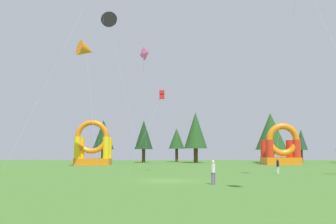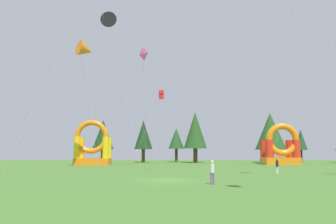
{
  "view_description": "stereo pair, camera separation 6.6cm",
  "coord_description": "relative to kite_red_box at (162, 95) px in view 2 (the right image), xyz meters",
  "views": [
    {
      "loc": [
        -0.01,
        -30.07,
        2.49
      ],
      "look_at": [
        0.0,
        13.56,
        6.97
      ],
      "focal_mm": 39.29,
      "sensor_mm": 36.0,
      "label": 1
    },
    {
      "loc": [
        0.06,
        -30.07,
        2.49
      ],
      "look_at": [
        0.0,
        13.56,
        6.97
      ],
      "focal_mm": 39.29,
      "sensor_mm": 36.0,
      "label": 2
    }
  ],
  "objects": [
    {
      "name": "person_left_edge",
      "position": [
        12.15,
        -2.23,
        -7.72
      ],
      "size": [
        0.36,
        0.36,
        1.54
      ],
      "rotation": [
        0.0,
        0.0,
        5.75
      ],
      "color": "silver",
      "rests_on": "ground_plane"
    },
    {
      "name": "tree_row_2",
      "position": [
        -4.05,
        31.03,
        -3.28
      ],
      "size": [
        3.56,
        3.56,
        8.23
      ],
      "color": "#4C331E",
      "rests_on": "ground_plane"
    },
    {
      "name": "ground_plane",
      "position": [
        0.71,
        -10.79,
        -8.64
      ],
      "size": [
        120.0,
        120.0,
        0.0
      ],
      "primitive_type": "plane",
      "color": "#47752D"
    },
    {
      "name": "kite_orange_delta",
      "position": [
        -10.85,
        9.54,
        7.81
      ],
      "size": [
        4.35,
        5.48,
        17.75
      ],
      "color": "orange",
      "rests_on": "ground_plane"
    },
    {
      "name": "tree_row_3",
      "position": [
        2.46,
        34.31,
        -3.92
      ],
      "size": [
        3.2,
        3.2,
        6.88
      ],
      "color": "#4C331E",
      "rests_on": "ground_plane"
    },
    {
      "name": "tree_row_6",
      "position": [
        27.11,
        32.08,
        -4.25
      ],
      "size": [
        2.46,
        2.46,
        6.47
      ],
      "color": "#4C331E",
      "rests_on": "ground_plane"
    },
    {
      "name": "kite_red_box",
      "position": [
        0.0,
        0.0,
        0.0
      ],
      "size": [
        3.99,
        0.58,
        9.12
      ],
      "color": "red",
      "rests_on": "ground_plane"
    },
    {
      "name": "person_far_side",
      "position": [
        3.96,
        -14.13,
        -7.61
      ],
      "size": [
        0.31,
        0.31,
        1.73
      ],
      "rotation": [
        0.0,
        0.0,
        6.24
      ],
      "color": "#724C8C",
      "rests_on": "ground_plane"
    },
    {
      "name": "kite_black_delta",
      "position": [
        -8.03,
        12.62,
        12.96
      ],
      "size": [
        5.99,
        2.27,
        22.82
      ],
      "color": "black",
      "rests_on": "ground_plane"
    },
    {
      "name": "tree_row_4",
      "position": [
        6.06,
        30.5,
        -2.42
      ],
      "size": [
        4.47,
        4.47,
        9.81
      ],
      "color": "#4C331E",
      "rests_on": "ground_plane"
    },
    {
      "name": "tree_row_1",
      "position": [
        -12.35,
        33.36,
        -3.17
      ],
      "size": [
        4.23,
        4.23,
        8.46
      ],
      "color": "#4C331E",
      "rests_on": "ground_plane"
    },
    {
      "name": "inflatable_orange_dome",
      "position": [
        19.93,
        21.73,
        -6.19
      ],
      "size": [
        5.82,
        4.74,
        6.94
      ],
      "color": "orange",
      "rests_on": "ground_plane"
    },
    {
      "name": "tree_row_5",
      "position": [
        20.73,
        30.68,
        -2.62
      ],
      "size": [
        5.99,
        5.99,
        9.65
      ],
      "color": "#4C331E",
      "rests_on": "ground_plane"
    },
    {
      "name": "kite_pink_diamond",
      "position": [
        -2.29,
        2.2,
        5.15
      ],
      "size": [
        1.07,
        6.64,
        14.46
      ],
      "color": "#EA599E",
      "rests_on": "ground_plane"
    },
    {
      "name": "inflatable_blue_arch",
      "position": [
        -11.53,
        19.04,
        -5.96
      ],
      "size": [
        5.63,
        3.71,
        7.27
      ],
      "color": "orange",
      "rests_on": "ground_plane"
    }
  ]
}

